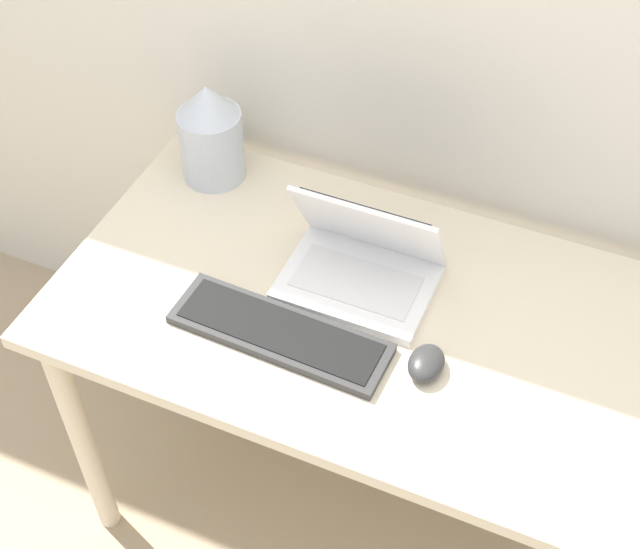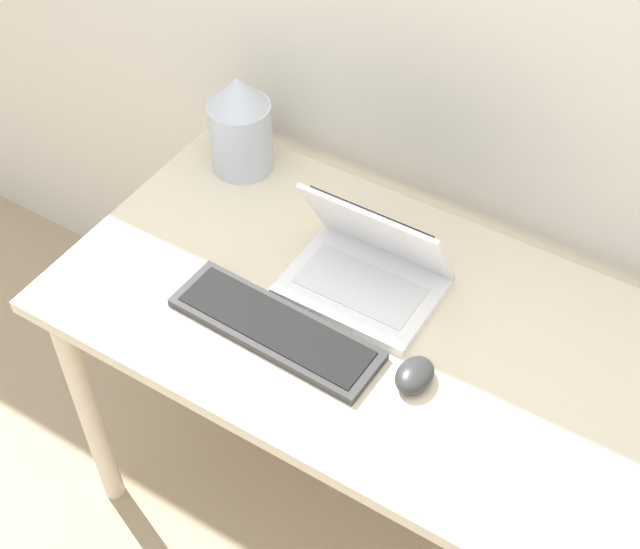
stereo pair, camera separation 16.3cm
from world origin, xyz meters
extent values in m
cube|color=beige|center=(0.00, 0.34, 0.74)|extent=(1.24, 0.67, 0.03)
cylinder|color=beige|center=(-0.56, 0.06, 0.36)|extent=(0.05, 0.05, 0.73)
cylinder|color=beige|center=(-0.56, 0.62, 0.36)|extent=(0.05, 0.05, 0.73)
cube|color=white|center=(-0.05, 0.39, 0.77)|extent=(0.29, 0.22, 0.02)
cube|color=silver|center=(-0.05, 0.38, 0.78)|extent=(0.24, 0.12, 0.00)
cube|color=white|center=(-0.05, 0.44, 0.87)|extent=(0.29, 0.12, 0.19)
cube|color=black|center=(-0.05, 0.45, 0.87)|extent=(0.26, 0.09, 0.16)
cube|color=#2D2D2D|center=(-0.14, 0.21, 0.76)|extent=(0.42, 0.14, 0.02)
cube|color=black|center=(-0.14, 0.21, 0.77)|extent=(0.39, 0.12, 0.00)
ellipsoid|color=#2D2D2D|center=(0.13, 0.24, 0.77)|extent=(0.06, 0.09, 0.04)
cylinder|color=silver|center=(-0.47, 0.57, 0.84)|extent=(0.14, 0.14, 0.16)
cone|color=silver|center=(-0.47, 0.57, 0.95)|extent=(0.13, 0.13, 0.07)
cube|color=red|center=(-0.16, 0.32, 0.76)|extent=(0.04, 0.05, 0.01)
camera|label=1|loc=(0.34, -0.73, 2.05)|focal=50.00mm
camera|label=2|loc=(0.49, -0.65, 2.05)|focal=50.00mm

